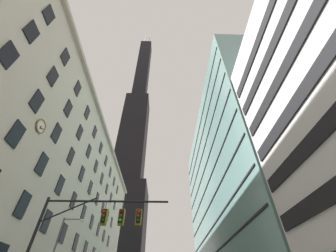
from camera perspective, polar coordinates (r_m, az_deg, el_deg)
station_building at (r=43.05m, az=-31.59°, el=-17.35°), size 16.46×61.04×29.92m
dark_skyscraper at (r=125.20m, az=-10.52°, el=-8.24°), size 23.21×23.21×228.08m
glass_office_midrise at (r=48.64m, az=20.18°, el=-16.41°), size 15.89×48.96×40.13m
traffic_signal_mast at (r=16.06m, az=-19.75°, el=-24.98°), size 8.97×0.63×7.23m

